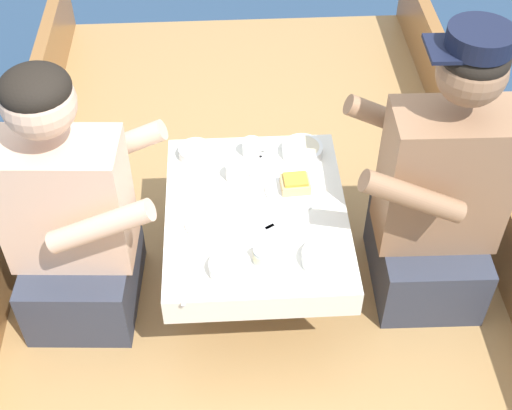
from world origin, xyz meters
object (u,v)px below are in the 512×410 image
(person_starboard, at_px, (439,196))
(coffee_cup_port, at_px, (237,172))
(sandwich, at_px, (295,183))
(coffee_cup_starboard, at_px, (252,148))
(tin_can, at_px, (263,255))
(person_port, at_px, (72,220))

(person_starboard, distance_m, coffee_cup_port, 0.69)
(sandwich, height_order, coffee_cup_starboard, coffee_cup_starboard)
(coffee_cup_port, relative_size, tin_can, 1.55)
(tin_can, bearing_deg, coffee_cup_port, 99.95)
(person_starboard, bearing_deg, person_port, 2.05)
(tin_can, bearing_deg, person_starboard, 18.40)
(person_port, bearing_deg, coffee_cup_starboard, 32.21)
(person_port, height_order, person_starboard, person_starboard)
(coffee_cup_starboard, bearing_deg, tin_can, -89.06)
(person_starboard, bearing_deg, tin_can, 19.65)
(person_port, distance_m, sandwich, 0.76)
(person_port, distance_m, coffee_cup_port, 0.59)
(person_starboard, relative_size, tin_can, 15.91)
(person_starboard, distance_m, coffee_cup_starboard, 0.68)
(person_starboard, bearing_deg, coffee_cup_starboard, -26.30)
(person_port, height_order, tin_can, person_port)
(person_starboard, height_order, sandwich, person_starboard)
(person_port, bearing_deg, sandwich, 13.74)
(sandwich, xyz_separation_m, coffee_cup_starboard, (-0.14, 0.20, -0.00))
(sandwich, relative_size, coffee_cup_starboard, 1.06)
(coffee_cup_starboard, bearing_deg, person_port, -151.34)
(sandwich, bearing_deg, tin_can, -112.42)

